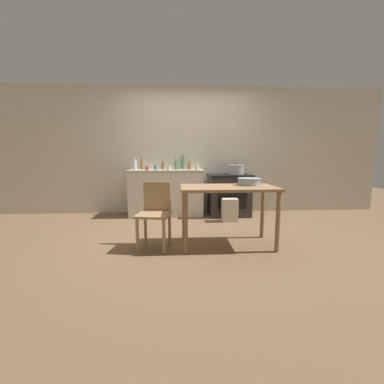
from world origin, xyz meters
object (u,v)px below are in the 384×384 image
flour_sack (230,210)px  cup_far_right (197,167)px  cup_mid_right (156,167)px  work_table (228,195)px  bottle_mid_left (142,165)px  bottle_left (163,166)px  bottle_center_left (135,165)px  chair (155,212)px  bottle_center_right (190,166)px  bottle_far_left (183,163)px  cup_end_right (169,168)px  cup_right (147,168)px  mixing_bowl_large (249,181)px  bottle_center (176,165)px  stove (229,194)px  stock_pot (236,169)px

flour_sack → cup_far_right: (-0.56, 0.45, 0.75)m
flour_sack → cup_mid_right: cup_mid_right is taller
work_table → bottle_mid_left: (-1.35, 1.88, 0.32)m
bottle_left → bottle_center_left: bearing=-175.7°
chair → bottle_left: 1.96m
bottle_center_right → bottle_far_left: bearing=134.6°
bottle_far_left → bottle_mid_left: 0.82m
cup_end_right → cup_mid_right: bearing=172.9°
cup_right → cup_mid_right: bearing=32.7°
flour_sack → mixing_bowl_large: (0.03, -1.08, 0.63)m
bottle_center → cup_mid_right: bearing=-161.6°
cup_far_right → bottle_left: bearing=161.1°
stove → cup_far_right: cup_far_right is taller
stock_pot → mixing_bowl_large: stock_pot is taller
work_table → cup_right: cup_right is taller
bottle_center_left → cup_end_right: bearing=-13.5°
chair → bottle_mid_left: 2.00m
stove → chair: size_ratio=0.97×
stove → stock_pot: stock_pot is taller
stock_pot → cup_end_right: size_ratio=3.91×
bottle_center_right → cup_end_right: bottle_center_right is taller
bottle_mid_left → cup_right: size_ratio=2.94×
bottle_center_right → cup_end_right: (-0.40, -0.15, -0.03)m
flour_sack → bottle_mid_left: bottle_mid_left is taller
bottle_center_left → cup_far_right: bottle_center_left is taller
cup_end_right → bottle_left: bearing=120.2°
stock_pot → cup_mid_right: size_ratio=3.38×
bottle_far_left → bottle_left: 0.41m
bottle_center_right → cup_far_right: 0.22m
bottle_far_left → bottle_mid_left: bearing=-174.1°
work_table → bottle_mid_left: size_ratio=5.13×
bottle_left → cup_mid_right: bottle_left is taller
stock_pot → bottle_center: (-1.16, 0.17, 0.08)m
chair → bottle_mid_left: bearing=112.2°
cup_right → cup_far_right: (0.94, 0.04, 0.01)m
chair → cup_mid_right: bearing=104.3°
bottle_far_left → work_table: bearing=-74.8°
bottle_center_right → flour_sack: bearing=-42.2°
work_table → cup_end_right: 1.89m
mixing_bowl_large → cup_far_right: 1.65m
flour_sack → stove: bearing=80.6°
cup_right → bottle_left: bearing=43.0°
stock_pot → cup_end_right: stock_pot is taller
stove → bottle_mid_left: 1.82m
bottle_left → cup_mid_right: bearing=-128.7°
mixing_bowl_large → cup_right: cup_right is taller
work_table → bottle_center_right: bearing=102.5°
stove → bottle_far_left: (-0.90, 0.24, 0.61)m
chair → bottle_mid_left: size_ratio=3.52×
stock_pot → cup_mid_right: 1.55m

